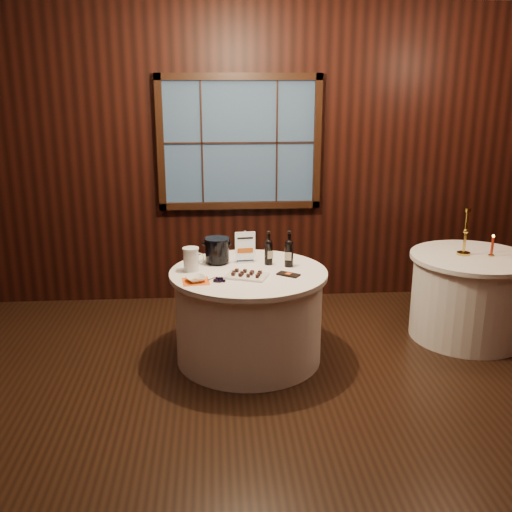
{
  "coord_description": "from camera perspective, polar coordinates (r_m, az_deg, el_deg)",
  "views": [
    {
      "loc": [
        -0.27,
        -3.6,
        2.26
      ],
      "look_at": [
        0.05,
        0.9,
        0.93
      ],
      "focal_mm": 42.0,
      "sensor_mm": 36.0,
      "label": 1
    }
  ],
  "objects": [
    {
      "name": "back_wall",
      "position": [
        6.13,
        -1.59,
        9.78
      ],
      "size": [
        6.0,
        0.1,
        3.0
      ],
      "color": "black",
      "rests_on": "ground"
    },
    {
      "name": "ground",
      "position": [
        4.26,
        0.16,
        -15.58
      ],
      "size": [
        6.0,
        6.0,
        0.0
      ],
      "primitive_type": "plane",
      "color": "black",
      "rests_on": "ground"
    },
    {
      "name": "red_candle",
      "position": [
        5.62,
        21.57,
        0.75
      ],
      "size": [
        0.05,
        0.05,
        0.19
      ],
      "color": "gold",
      "rests_on": "side_table"
    },
    {
      "name": "brass_candlestick",
      "position": [
        5.56,
        19.28,
        1.62
      ],
      "size": [
        0.12,
        0.12,
        0.42
      ],
      "color": "gold",
      "rests_on": "side_table"
    },
    {
      "name": "chocolate_plate",
      "position": [
        4.69,
        -0.9,
        -1.8
      ],
      "size": [
        0.37,
        0.31,
        0.05
      ],
      "rotation": [
        0.0,
        0.0,
        -0.35
      ],
      "color": "white",
      "rests_on": "main_table"
    },
    {
      "name": "glass_pitcher",
      "position": [
        4.85,
        -6.19,
        -0.3
      ],
      "size": [
        0.18,
        0.13,
        0.19
      ],
      "rotation": [
        0.0,
        0.0,
        0.18
      ],
      "color": "white",
      "rests_on": "main_table"
    },
    {
      "name": "port_bottle_left",
      "position": [
        4.98,
        1.21,
        0.56
      ],
      "size": [
        0.07,
        0.08,
        0.29
      ],
      "rotation": [
        0.0,
        0.0,
        0.37
      ],
      "color": "black",
      "rests_on": "main_table"
    },
    {
      "name": "cracker_bowl",
      "position": [
        4.61,
        -5.77,
        -2.18
      ],
      "size": [
        0.19,
        0.19,
        0.04
      ],
      "primitive_type": "imported",
      "rotation": [
        0.0,
        0.0,
        0.33
      ],
      "color": "white",
      "rests_on": "orange_napkin"
    },
    {
      "name": "port_bottle_right",
      "position": [
        4.93,
        3.16,
        0.46
      ],
      "size": [
        0.07,
        0.08,
        0.3
      ],
      "rotation": [
        0.0,
        0.0,
        -0.3
      ],
      "color": "black",
      "rests_on": "main_table"
    },
    {
      "name": "main_table",
      "position": [
        4.97,
        -0.7,
        -5.64
      ],
      "size": [
        1.28,
        1.28,
        0.77
      ],
      "color": "white",
      "rests_on": "ground"
    },
    {
      "name": "orange_napkin",
      "position": [
        4.61,
        -5.76,
        -2.41
      ],
      "size": [
        0.22,
        0.22,
        0.0
      ],
      "primitive_type": "cube",
      "rotation": [
        0.0,
        0.0,
        0.11
      ],
      "color": "#F45D14",
      "rests_on": "main_table"
    },
    {
      "name": "grape_bunch",
      "position": [
        4.6,
        -3.52,
        -2.21
      ],
      "size": [
        0.16,
        0.09,
        0.04
      ],
      "rotation": [
        0.0,
        0.0,
        -0.34
      ],
      "color": "black",
      "rests_on": "main_table"
    },
    {
      "name": "sign_stand",
      "position": [
        5.05,
        -1.05,
        0.43
      ],
      "size": [
        0.17,
        0.09,
        0.28
      ],
      "rotation": [
        0.0,
        0.0,
        0.1
      ],
      "color": "#B1B1B8",
      "rests_on": "main_table"
    },
    {
      "name": "side_table",
      "position": [
        5.71,
        19.6,
        -3.63
      ],
      "size": [
        1.08,
        1.08,
        0.77
      ],
      "color": "white",
      "rests_on": "ground"
    },
    {
      "name": "ice_bucket",
      "position": [
        5.02,
        -3.72,
        0.57
      ],
      "size": [
        0.22,
        0.22,
        0.22
      ],
      "color": "black",
      "rests_on": "main_table"
    },
    {
      "name": "chocolate_box",
      "position": [
        4.74,
        3.1,
        -1.77
      ],
      "size": [
        0.19,
        0.17,
        0.01
      ],
      "primitive_type": "cube",
      "rotation": [
        0.0,
        0.0,
        -0.62
      ],
      "color": "black",
      "rests_on": "main_table"
    }
  ]
}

